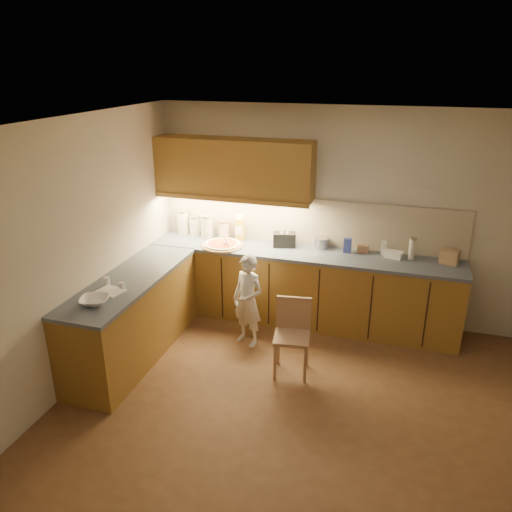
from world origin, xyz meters
name	(u,v)px	position (x,y,z in m)	size (l,w,h in m)	color
room	(306,241)	(0.00, 0.00, 1.68)	(4.54, 4.50, 2.62)	#56361D
l_counter	(247,296)	(-0.92, 1.25, 0.46)	(3.77, 2.62, 0.92)	olive
backsplash	(308,222)	(-0.38, 1.99, 1.21)	(3.75, 0.02, 0.58)	#BBAD91
upper_cabinets	(234,168)	(-1.27, 1.82, 1.85)	(1.95, 0.36, 0.73)	olive
pizza_on_board	(223,245)	(-1.35, 1.58, 0.94)	(0.51, 0.51, 0.20)	tan
child	(248,301)	(-0.83, 0.98, 0.54)	(0.39, 0.26, 1.08)	silver
wooden_chair	(292,331)	(-0.22, 0.61, 0.46)	(0.41, 0.41, 0.80)	tan
mixing_bowl	(95,301)	(-1.95, -0.23, 0.95)	(0.27, 0.27, 0.07)	white
canister_a	(183,222)	(-2.02, 1.90, 1.08)	(0.16, 0.16, 0.32)	silver
canister_b	(195,225)	(-1.85, 1.89, 1.05)	(0.15, 0.15, 0.26)	silver
canister_c	(207,226)	(-1.65, 1.83, 1.07)	(0.16, 0.16, 0.30)	beige
canister_d	(224,229)	(-1.44, 1.87, 1.04)	(0.15, 0.15, 0.24)	beige
oil_jug	(240,228)	(-1.22, 1.87, 1.07)	(0.14, 0.12, 0.34)	gold
toaster	(284,240)	(-0.62, 1.81, 1.01)	(0.30, 0.22, 0.18)	black
steel_pot	(321,243)	(-0.18, 1.88, 0.99)	(0.17, 0.17, 0.13)	#A4A4A8
blue_box	(348,245)	(0.15, 1.82, 1.01)	(0.09, 0.06, 0.18)	#324098
card_box_a	(363,249)	(0.33, 1.88, 0.96)	(0.12, 0.09, 0.09)	#A37758
white_bottle	(384,248)	(0.56, 1.88, 1.00)	(0.06, 0.06, 0.17)	silver
flat_pack	(394,254)	(0.68, 1.82, 0.96)	(0.19, 0.14, 0.08)	white
tall_jar	(412,249)	(0.88, 1.83, 1.05)	(0.08, 0.08, 0.26)	white
card_box_b	(449,257)	(1.29, 1.83, 1.00)	(0.20, 0.15, 0.15)	tan
dough_cloth	(111,291)	(-1.95, 0.04, 0.93)	(0.25, 0.20, 0.02)	white
spice_jar_a	(107,281)	(-2.08, 0.19, 0.96)	(0.06, 0.06, 0.08)	silver
spice_jar_b	(122,286)	(-1.87, 0.13, 0.96)	(0.05, 0.05, 0.07)	silver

